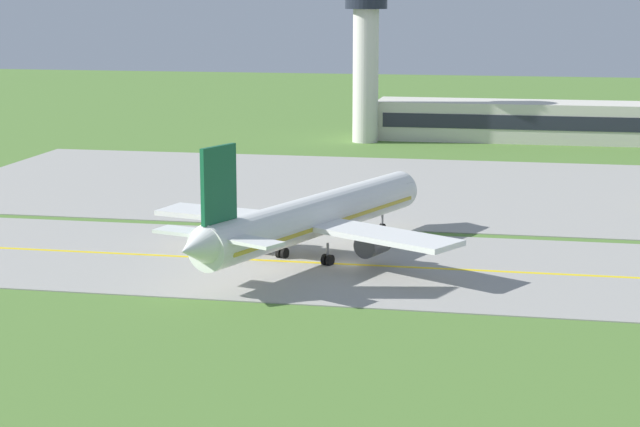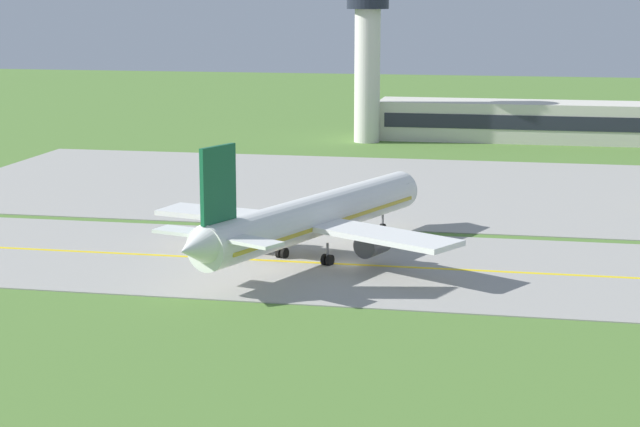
% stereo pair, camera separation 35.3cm
% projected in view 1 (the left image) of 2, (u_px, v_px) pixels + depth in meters
% --- Properties ---
extents(ground_plane, '(500.00, 500.00, 0.00)m').
position_uv_depth(ground_plane, '(348.00, 265.00, 102.20)').
color(ground_plane, '#517A33').
extents(taxiway_strip, '(240.00, 28.00, 0.10)m').
position_uv_depth(taxiway_strip, '(348.00, 265.00, 102.19)').
color(taxiway_strip, '#9E9B93').
rests_on(taxiway_strip, ground).
extents(apron_pad, '(140.00, 52.00, 0.10)m').
position_uv_depth(apron_pad, '(477.00, 191.00, 140.74)').
color(apron_pad, '#9E9B93').
rests_on(apron_pad, ground).
extents(taxiway_centreline, '(220.00, 0.60, 0.01)m').
position_uv_depth(taxiway_centreline, '(348.00, 264.00, 102.18)').
color(taxiway_centreline, yellow).
rests_on(taxiway_centreline, taxiway_strip).
extents(airplane_lead, '(31.34, 38.02, 12.70)m').
position_uv_depth(airplane_lead, '(313.00, 217.00, 103.84)').
color(airplane_lead, white).
rests_on(airplane_lead, ground).
extents(terminal_building, '(69.42, 10.55, 8.01)m').
position_uv_depth(terminal_building, '(578.00, 122.00, 187.24)').
color(terminal_building, beige).
rests_on(terminal_building, ground).
extents(control_tower, '(7.60, 7.60, 27.70)m').
position_uv_depth(control_tower, '(366.00, 45.00, 184.79)').
color(control_tower, silver).
rests_on(control_tower, ground).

